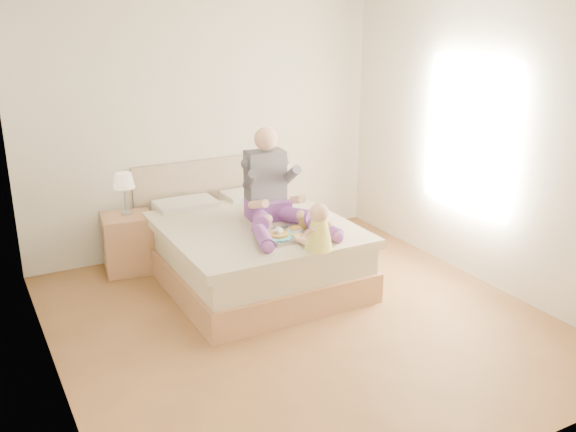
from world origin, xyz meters
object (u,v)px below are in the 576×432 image
nightstand (129,243)px  adult (273,195)px  bed (247,246)px  baby (318,230)px  tray (288,233)px

nightstand → adult: (1.18, -0.92, 0.58)m
bed → baby: bearing=-78.6°
adult → bed: bearing=135.6°
adult → tray: size_ratio=2.17×
nightstand → baby: size_ratio=1.44×
baby → tray: bearing=86.0°
adult → nightstand: bearing=147.8°
nightstand → tray: (1.13, -1.33, 0.35)m
bed → adult: size_ratio=1.90×
bed → tray: 0.71m
nightstand → tray: 1.77m
bed → baby: (0.21, -1.02, 0.46)m
bed → baby: 1.13m
nightstand → adult: 1.61m
nightstand → tray: size_ratio=1.12×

